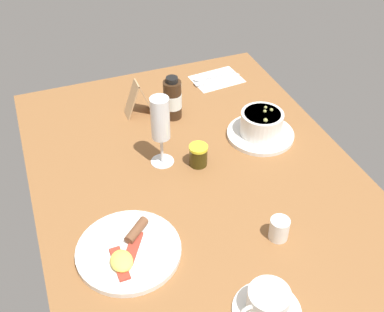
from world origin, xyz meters
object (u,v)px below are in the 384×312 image
object	(u,v)px
wine_glass	(160,122)
jam_jar	(198,155)
cutlery_setting	(215,79)
creamer_jug	(279,229)
coffee_cup	(268,303)
menu_card	(138,98)
porridge_bowl	(261,125)
sauce_bottle_brown	(172,99)
breakfast_plate	(128,251)

from	to	relation	value
wine_glass	jam_jar	size ratio (longest dim) A/B	3.32
cutlery_setting	creamer_jug	distance (cm)	70.77
coffee_cup	menu_card	distance (cm)	75.57
creamer_jug	menu_card	world-z (taller)	menu_card
jam_jar	creamer_jug	bearing A→B (deg)	-165.60
porridge_bowl	cutlery_setting	size ratio (longest dim) A/B	1.11
porridge_bowl	sauce_bottle_brown	size ratio (longest dim) A/B	1.42
coffee_cup	creamer_jug	xyz separation A→B (cm)	(16.17, -11.47, -0.07)
jam_jar	menu_card	xyz separation A→B (cm)	(28.88, 8.28, 2.34)
breakfast_plate	menu_card	size ratio (longest dim) A/B	2.12
breakfast_plate	menu_card	world-z (taller)	menu_card
menu_card	creamer_jug	bearing A→B (deg)	-164.81
cutlery_setting	sauce_bottle_brown	xyz separation A→B (cm)	(-15.45, 20.58, 5.97)
coffee_cup	porridge_bowl	bearing A→B (deg)	-25.79
cutlery_setting	sauce_bottle_brown	distance (cm)	26.42
coffee_cup	breakfast_plate	distance (cm)	32.22
wine_glass	breakfast_plate	distance (cm)	34.25
cutlery_setting	wine_glass	bearing A→B (deg)	138.89
cutlery_setting	menu_card	bearing A→B (deg)	108.85
wine_glass	menu_card	distance (cm)	25.69
breakfast_plate	menu_card	xyz separation A→B (cm)	(51.72, -17.16, 4.50)
creamer_jug	menu_card	bearing A→B (deg)	15.19
creamer_jug	wine_glass	bearing A→B (deg)	25.44
cutlery_setting	creamer_jug	bearing A→B (deg)	168.84
sauce_bottle_brown	creamer_jug	bearing A→B (deg)	-172.72
creamer_jug	coffee_cup	bearing A→B (deg)	144.66
sauce_bottle_brown	coffee_cup	bearing A→B (deg)	176.27
wine_glass	breakfast_plate	xyz separation A→B (cm)	(-27.25, 16.70, -12.31)
porridge_bowl	menu_card	xyz separation A→B (cm)	(23.57, 29.65, 1.70)
porridge_bowl	cutlery_setting	world-z (taller)	porridge_bowl
creamer_jug	sauce_bottle_brown	world-z (taller)	sauce_bottle_brown
creamer_jug	breakfast_plate	world-z (taller)	creamer_jug
breakfast_plate	porridge_bowl	bearing A→B (deg)	-58.98
sauce_bottle_brown	jam_jar	bearing A→B (deg)	177.81
porridge_bowl	wine_glass	distance (cm)	31.58
wine_glass	jam_jar	xyz separation A→B (cm)	(-4.40, -8.74, -10.15)
coffee_cup	menu_card	bearing A→B (deg)	3.50
wine_glass	creamer_jug	bearing A→B (deg)	-154.56
coffee_cup	wine_glass	distance (cm)	52.21
wine_glass	menu_card	xyz separation A→B (cm)	(24.47, -0.46, -7.81)
sauce_bottle_brown	menu_card	distance (cm)	10.63
menu_card	breakfast_plate	bearing A→B (deg)	161.65
wine_glass	breakfast_plate	world-z (taller)	wine_glass
porridge_bowl	coffee_cup	distance (cm)	57.56
coffee_cup	breakfast_plate	world-z (taller)	coffee_cup
wine_glass	cutlery_setting	bearing A→B (deg)	-41.11
cutlery_setting	sauce_bottle_brown	bearing A→B (deg)	126.89
wine_glass	sauce_bottle_brown	distance (cm)	22.59
cutlery_setting	menu_card	xyz separation A→B (cm)	(-10.16, 29.77, 5.16)
cutlery_setting	coffee_cup	size ratio (longest dim) A/B	1.26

